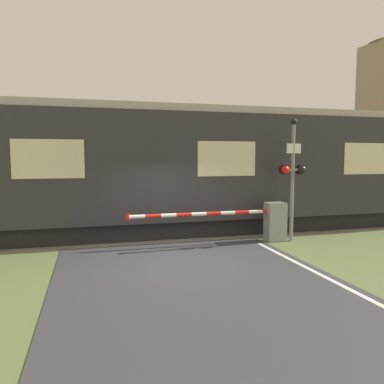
{
  "coord_description": "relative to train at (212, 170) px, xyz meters",
  "views": [
    {
      "loc": [
        -2.14,
        -9.1,
        2.6
      ],
      "look_at": [
        0.89,
        1.93,
        1.54
      ],
      "focal_mm": 35.0,
      "sensor_mm": 36.0,
      "label": 1
    }
  ],
  "objects": [
    {
      "name": "ground_plane",
      "position": [
        -2.04,
        -3.39,
        -2.17
      ],
      "size": [
        80.0,
        80.0,
        0.0
      ],
      "primitive_type": "plane",
      "color": "#5B6B3D"
    },
    {
      "name": "crossing_barrier",
      "position": [
        1.04,
        -2.07,
        -1.51
      ],
      "size": [
        4.93,
        0.44,
        1.2
      ],
      "color": "gray",
      "rests_on": "ground_plane"
    },
    {
      "name": "train",
      "position": [
        0.0,
        0.0,
        0.0
      ],
      "size": [
        19.15,
        2.86,
        4.24
      ],
      "color": "black",
      "rests_on": "ground_plane"
    },
    {
      "name": "signal_post",
      "position": [
        1.84,
        -2.26,
        -0.03
      ],
      "size": [
        0.86,
        0.26,
        3.78
      ],
      "color": "gray",
      "rests_on": "ground_plane"
    },
    {
      "name": "track_bed",
      "position": [
        -2.04,
        0.0,
        -2.14
      ],
      "size": [
        36.0,
        3.2,
        0.13
      ],
      "color": "slate",
      "rests_on": "ground_plane"
    }
  ]
}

